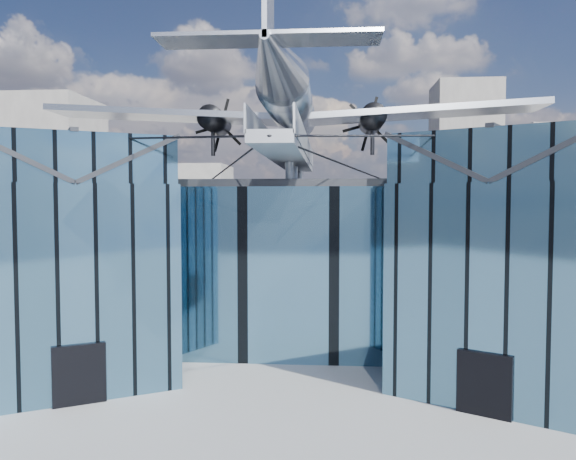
{
  "coord_description": "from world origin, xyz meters",
  "views": [
    {
      "loc": [
        2.23,
        -27.4,
        8.75
      ],
      "look_at": [
        0.0,
        2.0,
        7.2
      ],
      "focal_mm": 35.0,
      "sensor_mm": 36.0,
      "label": 1
    }
  ],
  "objects": [
    {
      "name": "ground_plane",
      "position": [
        0.0,
        0.0,
        0.0
      ],
      "size": [
        120.0,
        120.0,
        0.0
      ],
      "primitive_type": "plane",
      "color": "gray"
    },
    {
      "name": "museum",
      "position": [
        0.0,
        5.82,
        5.54
      ],
      "size": [
        32.88,
        24.5,
        17.6
      ],
      "color": "teal",
      "rests_on": "ground"
    },
    {
      "name": "bg_towers",
      "position": [
        1.45,
        50.49,
        10.01
      ],
      "size": [
        77.0,
        24.5,
        26.0
      ],
      "color": "gray",
      "rests_on": "ground"
    }
  ]
}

